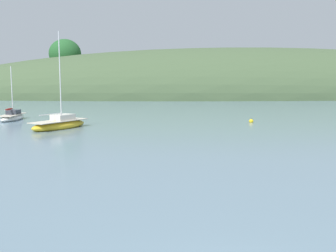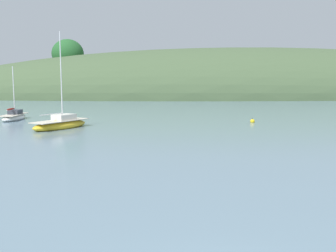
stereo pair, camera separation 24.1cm
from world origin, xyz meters
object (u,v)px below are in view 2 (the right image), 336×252
sailboat_red_portside (14,117)px  mooring_buoy_outer (252,121)px  sailboat_cream_ketch (61,124)px  mooring_buoy_channel (64,119)px

sailboat_red_portside → mooring_buoy_outer: (24.59, -4.03, -0.20)m
sailboat_cream_ketch → mooring_buoy_channel: 7.08m
mooring_buoy_channel → mooring_buoy_outer: same height
sailboat_red_portside → mooring_buoy_channel: size_ratio=10.78×
sailboat_red_portside → mooring_buoy_outer: bearing=-9.3°
sailboat_red_portside → sailboat_cream_ketch: bearing=-49.5°
mooring_buoy_channel → sailboat_red_portside: bearing=175.5°
sailboat_cream_ketch → mooring_buoy_outer: (18.25, 3.39, -0.25)m
sailboat_cream_ketch → sailboat_red_portside: bearing=130.5°
sailboat_cream_ketch → mooring_buoy_channel: (-1.02, 7.00, -0.25)m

